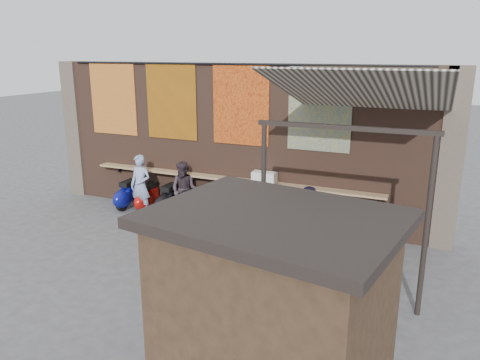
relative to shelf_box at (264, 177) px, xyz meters
The scene contains 35 objects.
ground 2.82m from the shelf_box, 114.06° to the right, with size 70.00×70.00×0.00m, color #474749.
brick_wall 1.33m from the shelf_box, 158.72° to the left, with size 10.00×0.40×4.00m, color brown.
pier_left 6.28m from the shelf_box, behind, with size 0.50×0.50×4.00m, color #4C4238.
pier_right 4.26m from the shelf_box, ahead, with size 0.50×0.50×4.00m, color #4C4238.
eating_counter 1.04m from the shelf_box, behind, with size 8.00×0.32×0.05m, color #9E7A51.
shelf_box is the anchor object (origin of this frame).
tapestry_redgold 4.95m from the shelf_box, behind, with size 1.50×0.02×2.00m, color maroon.
tapestry_sun 3.24m from the shelf_box, behind, with size 1.50×0.02×2.00m, color orange.
tapestry_orange 1.89m from the shelf_box, 166.09° to the left, with size 1.50×0.02×2.00m, color #C95619.
tapestry_multi 2.16m from the shelf_box, ahead, with size 1.50×0.02×2.00m, color #25498A.
hang_rail 2.91m from the shelf_box, behind, with size 0.06×0.06×9.50m, color black.
scooter_stool_0 4.08m from the shelf_box, behind, with size 0.37×0.82×0.78m, color navy, non-canonical shape.
scooter_stool_1 3.47m from the shelf_box, behind, with size 0.36×0.79×0.76m, color #A7110C, non-canonical shape.
scooter_stool_2 2.79m from the shelf_box, behind, with size 0.38×0.85×0.81m, color black, non-canonical shape.
scooter_stool_3 2.20m from the shelf_box, behind, with size 0.36×0.81×0.77m, color navy, non-canonical shape.
scooter_stool_4 1.68m from the shelf_box, 169.53° to the right, with size 0.35×0.77×0.74m, color #1B6D64, non-canonical shape.
scooter_stool_5 1.17m from the shelf_box, 154.47° to the right, with size 0.34×0.76×0.72m, color #151C52, non-canonical shape.
scooter_stool_6 0.91m from the shelf_box, 98.38° to the right, with size 0.39×0.86×0.82m, color #0B520D, non-canonical shape.
scooter_stool_7 1.04m from the shelf_box, 30.09° to the right, with size 0.39×0.88×0.83m, color black, non-canonical shape.
scooter_stool_8 1.53m from the shelf_box, 11.64° to the right, with size 0.39×0.87×0.83m, color #8E2F0C, non-canonical shape.
scooter_stool_9 2.12m from the shelf_box, 10.12° to the right, with size 0.32×0.71×0.67m, color maroon, non-canonical shape.
diner_left 3.38m from the shelf_box, 169.85° to the right, with size 0.60×0.39×1.65m, color #879CC5.
diner_right 2.22m from the shelf_box, behind, with size 0.73×0.57×1.51m, color #31262E.
shopper_navy 3.07m from the shelf_box, 53.38° to the right, with size 1.10×0.46×1.89m, color black.
shopper_grey 3.93m from the shelf_box, 58.61° to the right, with size 1.11×0.64×1.72m, color slate.
shopper_tan 2.48m from the shelf_box, 35.63° to the right, with size 0.71×0.46×1.45m, color #926E5D.
market_stall 6.56m from the shelf_box, 68.39° to the right, with size 2.32×1.74×2.51m, color black.
stall_roof 6.69m from the shelf_box, 68.39° to the right, with size 2.60×2.00×0.12m, color black.
stall_sign 5.83m from the shelf_box, 63.82° to the right, with size 1.20×0.04×0.50m, color gold.
stall_shelf 5.81m from the shelf_box, 63.82° to the right, with size 1.92×0.10×0.06m, color #473321.
awning_canvas 3.65m from the shelf_box, 29.52° to the right, with size 3.20×3.40×0.03m, color beige.
awning_ledger 3.66m from the shelf_box, ahead, with size 3.30×0.08×0.12m, color #33261C.
awning_header 4.22m from the shelf_box, 49.54° to the right, with size 3.00×0.08×0.08m, color black.
awning_post_left 3.11m from the shelf_box, 69.70° to the right, with size 0.09×0.09×3.10m, color black.
awning_post_right 4.85m from the shelf_box, 36.83° to the right, with size 0.09×0.09×3.10m, color black.
Camera 1 is at (4.97, -8.21, 4.28)m, focal length 35.00 mm.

